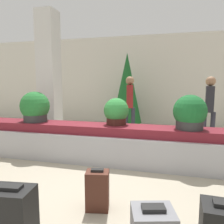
# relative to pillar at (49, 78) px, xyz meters

# --- Properties ---
(ground_plane) EXTENTS (18.00, 18.00, 0.00)m
(ground_plane) POSITION_rel_pillar_xyz_m (1.84, -2.48, -1.60)
(ground_plane) COLOR #9E937F
(back_wall) EXTENTS (18.00, 0.06, 3.20)m
(back_wall) POSITION_rel_pillar_xyz_m (1.84, 3.24, 0.00)
(back_wall) COLOR beige
(back_wall) RESTS_ON ground_plane
(carousel) EXTENTS (6.32, 0.71, 0.70)m
(carousel) POSITION_rel_pillar_xyz_m (1.84, -0.97, -1.27)
(carousel) COLOR #9E9EA3
(carousel) RESTS_ON ground_plane
(pillar) EXTENTS (0.45, 0.45, 3.20)m
(pillar) POSITION_rel_pillar_xyz_m (0.00, 0.00, 0.00)
(pillar) COLOR silver
(pillar) RESTS_ON ground_plane
(suitcase_3) EXTENTS (0.30, 0.24, 0.49)m
(suitcase_3) POSITION_rel_pillar_xyz_m (2.08, -2.55, -1.37)
(suitcase_3) COLOR #472319
(suitcase_3) RESTS_ON ground_plane
(suitcase_6) EXTENTS (0.40, 0.31, 0.63)m
(suitcase_6) POSITION_rel_pillar_xyz_m (1.60, -3.41, -1.29)
(suitcase_6) COLOR black
(suitcase_6) RESTS_ON ground_plane
(potted_plant_0) EXTENTS (0.59, 0.59, 0.62)m
(potted_plant_0) POSITION_rel_pillar_xyz_m (0.21, -0.95, -0.62)
(potted_plant_0) COLOR #2D2D2D
(potted_plant_0) RESTS_ON carousel
(potted_plant_1) EXTENTS (0.56, 0.56, 0.59)m
(potted_plant_1) POSITION_rel_pillar_xyz_m (3.20, -0.97, -0.63)
(potted_plant_1) COLOR #2D2D2D
(potted_plant_1) RESTS_ON carousel
(potted_plant_2) EXTENTS (0.47, 0.47, 0.51)m
(potted_plant_2) POSITION_rel_pillar_xyz_m (1.90, -0.87, -0.66)
(potted_plant_2) COLOR #381914
(potted_plant_2) RESTS_ON carousel
(traveler_0) EXTENTS (0.31, 0.34, 1.65)m
(traveler_0) POSITION_rel_pillar_xyz_m (3.81, 0.84, -0.62)
(traveler_0) COLOR #282833
(traveler_0) RESTS_ON ground_plane
(traveler_1) EXTENTS (0.31, 0.35, 1.68)m
(traveler_1) POSITION_rel_pillar_xyz_m (1.79, 1.22, -0.60)
(traveler_1) COLOR #282833
(traveler_1) RESTS_ON ground_plane
(decorated_tree) EXTENTS (0.99, 0.99, 2.47)m
(decorated_tree) POSITION_rel_pillar_xyz_m (1.50, 2.32, -0.28)
(decorated_tree) COLOR #4C331E
(decorated_tree) RESTS_ON ground_plane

